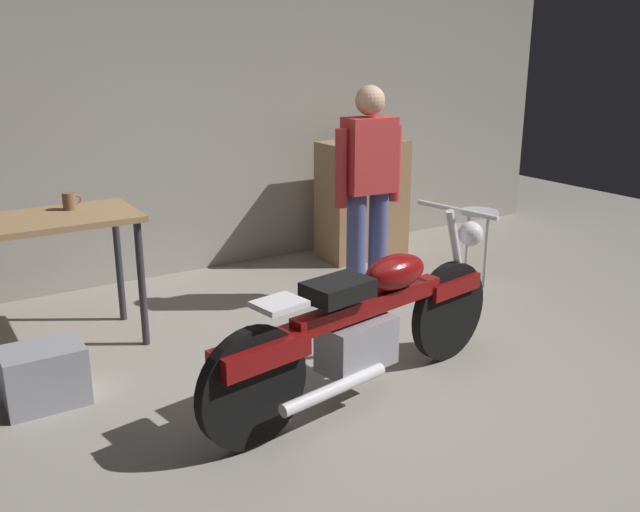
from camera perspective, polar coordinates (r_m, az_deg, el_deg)
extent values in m
plane|color=gray|center=(4.18, 5.84, -10.85)|extent=(12.00, 12.00, 0.00)
cube|color=gray|center=(6.16, -10.21, 13.06)|extent=(8.00, 0.12, 3.10)
cube|color=#99724C|center=(4.73, -22.67, 2.62)|extent=(1.30, 0.64, 0.04)
cylinder|color=#2D2D33|center=(4.73, -14.48, -2.27)|extent=(0.05, 0.05, 0.86)
cylinder|color=#2D2D33|center=(5.21, -16.25, -0.64)|extent=(0.05, 0.05, 0.86)
cylinder|color=black|center=(4.50, 10.56, -4.48)|extent=(0.64, 0.18, 0.64)
cylinder|color=black|center=(3.50, -5.56, -10.77)|extent=(0.64, 0.18, 0.64)
cube|color=maroon|center=(4.44, 10.69, -2.37)|extent=(0.46, 0.21, 0.10)
cube|color=maroon|center=(3.45, -4.96, -7.93)|extent=(0.54, 0.27, 0.12)
cube|color=gray|center=(3.92, 3.06, -7.24)|extent=(0.47, 0.31, 0.28)
cube|color=maroon|center=(3.90, 4.16, -4.02)|extent=(1.10, 0.29, 0.10)
ellipsoid|color=maroon|center=(3.99, 6.21, -1.31)|extent=(0.47, 0.29, 0.20)
cube|color=black|center=(3.69, 1.49, -2.78)|extent=(0.40, 0.30, 0.10)
cube|color=silver|center=(3.43, -3.39, -3.97)|extent=(0.27, 0.24, 0.03)
cylinder|color=silver|center=(4.44, 11.27, -0.32)|extent=(0.27, 0.09, 0.68)
cylinder|color=silver|center=(4.32, 11.20, 3.75)|extent=(0.13, 0.60, 0.03)
sphere|color=silver|center=(4.49, 12.31, 1.81)|extent=(0.16, 0.16, 0.16)
cylinder|color=silver|center=(3.69, 1.22, -10.89)|extent=(0.70, 0.19, 0.07)
cylinder|color=#4A4F85|center=(5.42, 4.79, 0.82)|extent=(0.15, 0.15, 0.88)
cylinder|color=#4A4F85|center=(5.32, 2.99, 0.53)|extent=(0.15, 0.15, 0.88)
cube|color=#BF3333|center=(5.21, 4.06, 8.29)|extent=(0.39, 0.24, 0.56)
cylinder|color=#BF3333|center=(5.36, 6.22, 7.60)|extent=(0.09, 0.09, 0.58)
cylinder|color=#BF3333|center=(5.10, 1.75, 7.22)|extent=(0.09, 0.09, 0.58)
sphere|color=tan|center=(5.17, 4.15, 12.67)|extent=(0.22, 0.22, 0.22)
cylinder|color=#B2B2B7|center=(5.85, 12.98, 3.57)|extent=(0.32, 0.32, 0.02)
cylinder|color=#B2B2B7|center=(6.01, 13.52, 0.72)|extent=(0.02, 0.02, 0.62)
cylinder|color=#B2B2B7|center=(6.01, 12.04, 0.82)|extent=(0.02, 0.02, 0.62)
cylinder|color=#B2B2B7|center=(5.86, 12.00, 0.41)|extent=(0.02, 0.02, 0.62)
cylinder|color=#B2B2B7|center=(5.86, 13.52, 0.31)|extent=(0.02, 0.02, 0.62)
cube|color=#99724C|center=(6.54, 3.50, 4.65)|extent=(0.80, 0.44, 1.10)
sphere|color=tan|center=(6.30, 4.77, 6.93)|extent=(0.04, 0.04, 0.04)
sphere|color=tan|center=(6.36, 4.70, 4.26)|extent=(0.04, 0.04, 0.04)
sphere|color=tan|center=(6.43, 4.64, 1.65)|extent=(0.04, 0.04, 0.04)
cube|color=gray|center=(4.23, -21.78, -9.14)|extent=(0.44, 0.32, 0.34)
cylinder|color=brown|center=(4.88, -19.97, 4.27)|extent=(0.09, 0.09, 0.11)
torus|color=brown|center=(4.89, -19.41, 4.42)|extent=(0.06, 0.01, 0.06)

